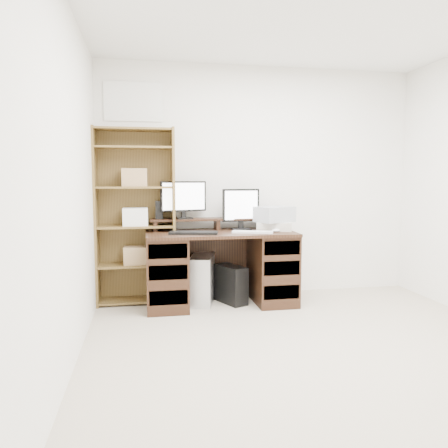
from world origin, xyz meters
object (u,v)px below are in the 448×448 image
object	(u,v)px
monitor_wide	(183,198)
tower_silver	(202,279)
bookshelf	(135,215)
desk	(220,266)
monitor_small	(241,208)
printer	(274,226)
tower_black	(231,284)

from	to	relation	value
monitor_wide	tower_silver	world-z (taller)	monitor_wide
tower_silver	bookshelf	distance (m)	0.96
desk	monitor_small	size ratio (longest dim) A/B	3.47
desk	monitor_small	distance (m)	0.65
monitor_small	tower_silver	world-z (taller)	monitor_small
monitor_small	bookshelf	bearing A→B (deg)	171.00
monitor_small	printer	bearing A→B (deg)	-21.34
desk	monitor_small	xyz separation A→B (m)	(0.24, 0.12, 0.60)
monitor_small	bookshelf	xyz separation A→B (m)	(-1.09, 0.09, -0.07)
monitor_small	bookshelf	size ratio (longest dim) A/B	0.24
tower_black	bookshelf	size ratio (longest dim) A/B	0.24
tower_black	printer	bearing A→B (deg)	-23.55
monitor_small	tower_black	distance (m)	0.81
printer	tower_black	size ratio (longest dim) A/B	0.84
monitor_wide	bookshelf	world-z (taller)	bookshelf
monitor_wide	printer	xyz separation A→B (m)	(0.93, -0.19, -0.29)
bookshelf	desk	bearing A→B (deg)	-14.06
tower_silver	monitor_small	bearing A→B (deg)	21.04
tower_silver	printer	bearing A→B (deg)	10.21
desk	printer	xyz separation A→B (m)	(0.58, 0.02, 0.41)
desk	bookshelf	bearing A→B (deg)	165.94
tower_silver	bookshelf	world-z (taller)	bookshelf
monitor_small	tower_black	xyz separation A→B (m)	(-0.13, -0.11, -0.79)
monitor_wide	printer	bearing A→B (deg)	-25.85
monitor_wide	tower_black	bearing A→B (deg)	-37.70
desk	tower_black	xyz separation A→B (m)	(0.11, 0.01, -0.19)
printer	tower_black	distance (m)	0.76
monitor_wide	bookshelf	bearing A→B (deg)	165.71
monitor_small	tower_silver	bearing A→B (deg)	-177.40
monitor_small	printer	size ratio (longest dim) A/B	1.21
monitor_small	tower_silver	xyz separation A→B (m)	(-0.42, -0.05, -0.74)
bookshelf	monitor_wide	bearing A→B (deg)	-0.18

